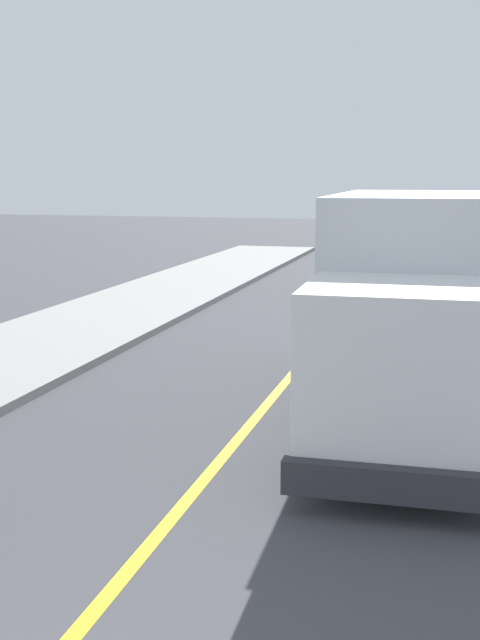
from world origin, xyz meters
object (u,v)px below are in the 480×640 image
(box_truck, at_px, (415,296))
(parked_car_furthest, at_px, (451,233))
(parked_car_near, at_px, (445,294))
(parked_car_mid, at_px, (437,262))
(parked_car_far, at_px, (428,243))

(box_truck, relative_size, parked_car_furthest, 1.64)
(parked_car_near, distance_m, parked_car_mid, 6.95)
(box_truck, xyz_separation_m, parked_car_near, (0.33, 6.99, -0.97))
(box_truck, height_order, parked_car_far, box_truck)
(parked_car_furthest, bearing_deg, parked_car_far, -98.57)
(box_truck, relative_size, parked_car_near, 1.63)
(box_truck, distance_m, parked_car_furthest, 26.71)
(parked_car_far, bearing_deg, box_truck, -88.54)
(parked_car_mid, bearing_deg, parked_car_far, 94.06)
(parked_car_near, xyz_separation_m, parked_car_far, (-0.87, 14.11, 0.00))
(parked_car_near, relative_size, parked_car_far, 1.00)
(parked_car_near, relative_size, parked_car_furthest, 1.01)
(parked_car_near, distance_m, parked_car_far, 14.14)
(parked_car_far, distance_m, parked_car_furthest, 5.65)
(box_truck, bearing_deg, parked_car_mid, 90.13)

